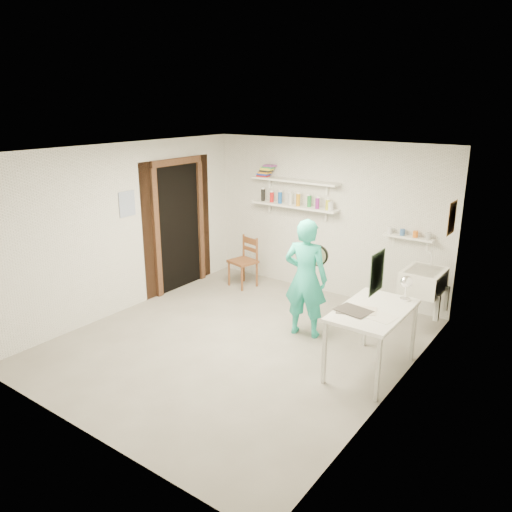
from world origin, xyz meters
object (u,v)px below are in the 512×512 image
Objects in this scene: man at (306,278)px; wall_clock at (318,255)px; desk_lamp at (407,282)px; wooden_chair at (243,261)px; belfast_sink at (423,281)px; work_table at (371,340)px.

man reaches higher than wall_clock.
man is 5.56× the size of wall_clock.
man is at bearing -112.23° from wall_clock.
desk_lamp is at bearing -17.70° from wall_clock.
wooden_chair is 3.18m from desk_lamp.
man is at bearing -15.79° from wooden_chair.
man is 1.28m from desk_lamp.
wooden_chair is (-1.73, 0.96, -0.35)m from man.
man is (-1.19, -1.00, 0.08)m from belfast_sink.
wooden_chair is 5.96× the size of desk_lamp.
wall_clock reaches higher than work_table.
wooden_chair reaches higher than work_table.
belfast_sink is 0.71× the size of wooden_chair.
man reaches higher than belfast_sink.
work_table is (1.08, -0.38, -0.40)m from man.
wooden_chair is (-1.78, 0.74, -0.61)m from wall_clock.
wooden_chair is (-2.92, -0.04, -0.28)m from belfast_sink.
man is 1.21m from work_table.
wall_clock reaches higher than belfast_sink.
work_table is at bearing -12.33° from wooden_chair.
man is 1.83× the size of wooden_chair.
belfast_sink is at bearing 94.84° from desk_lamp.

